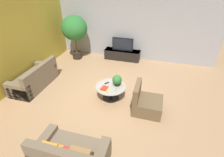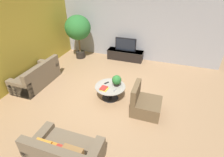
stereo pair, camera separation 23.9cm
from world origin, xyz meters
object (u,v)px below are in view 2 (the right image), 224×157
television (126,45)px  potted_palm_tall (78,29)px  media_console (125,55)px  armchair_wicker (144,104)px  coffee_table (110,90)px  couch_by_wall (37,77)px  potted_plant_tabletop (117,80)px  couch_near_entry (65,154)px

television → potted_palm_tall: size_ratio=0.48×
media_console → armchair_wicker: armchair_wicker is taller
media_console → coffee_table: (0.31, -2.94, 0.09)m
couch_by_wall → potted_plant_tabletop: bearing=93.1°
media_console → couch_near_entry: 5.34m
television → potted_plant_tabletop: size_ratio=2.61×
television → coffee_table: bearing=-84.0°
coffee_table → couch_near_entry: bearing=-93.4°
media_console → potted_palm_tall: size_ratio=0.84×
television → couch_by_wall: bearing=-128.8°
couch_near_entry → armchair_wicker: size_ratio=1.68×
couch_by_wall → coffee_table: bearing=91.2°
armchair_wicker → potted_palm_tall: (-3.47, 2.76, 1.08)m
couch_near_entry → media_console: bearing=-88.2°
coffee_table → potted_plant_tabletop: size_ratio=2.66×
potted_palm_tall → couch_near_entry: bearing=-65.7°
media_console → couch_by_wall: couch_by_wall is taller
television → couch_near_entry: 5.36m
coffee_table → potted_palm_tall: bearing=133.5°
potted_palm_tall → potted_plant_tabletop: potted_palm_tall is taller
couch_by_wall → couch_near_entry: size_ratio=1.19×
armchair_wicker → potted_plant_tabletop: bearing=68.0°
couch_near_entry → potted_plant_tabletop: size_ratio=4.09×
coffee_table → couch_by_wall: 2.72m
media_console → couch_near_entry: couch_near_entry is taller
potted_plant_tabletop → potted_palm_tall: bearing=136.7°
couch_near_entry → potted_palm_tall: potted_palm_tall is taller
potted_plant_tabletop → media_console: bearing=99.6°
television → media_console: bearing=90.0°
couch_by_wall → potted_palm_tall: 2.78m
armchair_wicker → potted_plant_tabletop: (-0.95, 0.38, 0.38)m
media_console → television: bearing=-90.0°
media_console → potted_plant_tabletop: 2.91m
media_console → couch_by_wall: (-2.41, -3.00, 0.06)m
couch_by_wall → armchair_wicker: armchair_wicker is taller
potted_palm_tall → potted_plant_tabletop: (2.52, -2.38, -0.71)m
television → armchair_wicker: 3.56m
media_console → potted_plant_tabletop: size_ratio=4.56×
media_console → couch_by_wall: bearing=-128.8°
couch_near_entry → armchair_wicker: armchair_wicker is taller
television → couch_by_wall: 3.87m
couch_by_wall → couch_near_entry: (2.58, -2.34, 0.01)m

